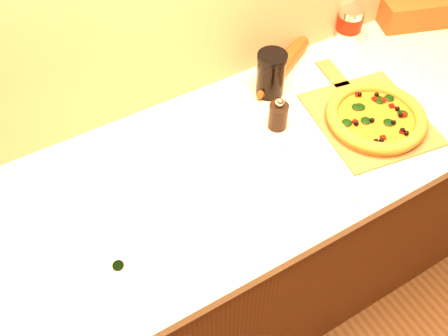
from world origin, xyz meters
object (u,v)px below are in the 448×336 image
pizza_peel (367,116)px  coffee_canister (349,23)px  pepper_grinder (278,115)px  pizza (376,117)px  dark_jar (271,74)px  rolling_pin (286,63)px

pizza_peel → coffee_canister: bearing=68.7°
pepper_grinder → coffee_canister: (0.47, 0.24, 0.02)m
pizza → dark_jar: size_ratio=2.01×
pizza → dark_jar: 0.35m
rolling_pin → coffee_canister: size_ratio=2.85×
coffee_canister → dark_jar: (-0.40, -0.10, 0.01)m
pizza → rolling_pin: 0.36m
coffee_canister → pepper_grinder: bearing=-153.0°
pizza → coffee_canister: coffee_canister is taller
pizza_peel → rolling_pin: 0.33m
dark_jar → rolling_pin: bearing=32.4°
pizza_peel → pizza: (-0.00, -0.03, 0.02)m
pizza → dark_jar: bearing=124.7°
pepper_grinder → dark_jar: 0.16m
coffee_canister → dark_jar: dark_jar is taller
pizza_peel → pizza: 0.04m
pizza_peel → pepper_grinder: (-0.26, 0.11, 0.04)m
pizza → rolling_pin: size_ratio=0.87×
rolling_pin → pizza_peel: bearing=-75.1°
pizza_peel → pizza: size_ratio=1.68×
pizza → coffee_canister: size_ratio=2.48×
dark_jar → pepper_grinder: bearing=-115.1°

